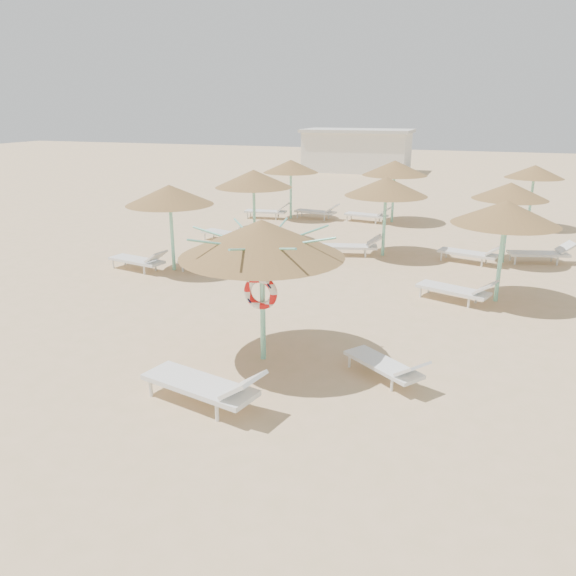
% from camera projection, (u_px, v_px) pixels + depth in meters
% --- Properties ---
extents(ground, '(120.00, 120.00, 0.00)m').
position_uv_depth(ground, '(269.00, 365.00, 11.32)').
color(ground, '#D6AC82').
rests_on(ground, ground).
extents(main_palapa, '(3.25, 3.25, 2.91)m').
position_uv_depth(main_palapa, '(262.00, 239.00, 10.82)').
color(main_palapa, '#80DEC0').
rests_on(main_palapa, ground).
extents(lounger_main_a, '(2.42, 1.22, 0.84)m').
position_uv_depth(lounger_main_a, '(206.00, 385.00, 9.65)').
color(lounger_main_a, white).
rests_on(lounger_main_a, ground).
extents(lounger_main_b, '(1.77, 1.51, 0.66)m').
position_uv_depth(lounger_main_b, '(387.00, 365.00, 10.59)').
color(lounger_main_b, white).
rests_on(lounger_main_b, ground).
extents(palapa_field, '(19.53, 14.31, 2.72)m').
position_uv_depth(palapa_field, '(415.00, 188.00, 19.06)').
color(palapa_field, '#80DEC0').
rests_on(palapa_field, ground).
extents(service_hut, '(8.40, 4.40, 3.25)m').
position_uv_depth(service_hut, '(357.00, 150.00, 44.12)').
color(service_hut, silver).
rests_on(service_hut, ground).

